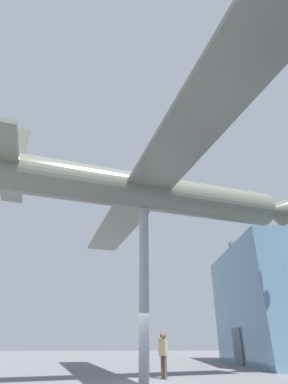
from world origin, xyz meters
The scene contains 3 objects.
support_pylon_central centered at (0.00, 0.00, 3.54)m, with size 0.41×0.41×7.08m.
suspended_airplane centered at (-0.06, 0.21, 7.97)m, with size 20.82×15.61×3.16m.
visitor_person centered at (-2.37, 0.93, 1.09)m, with size 0.45×0.43×1.86m.
Camera 1 is at (12.95, -0.27, 1.56)m, focal length 28.00 mm.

